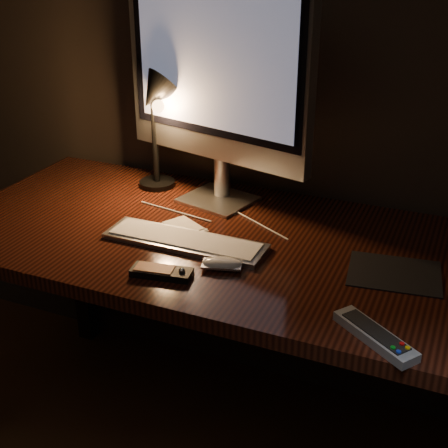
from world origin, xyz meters
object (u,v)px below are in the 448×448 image
at_px(keyboard, 185,240).
at_px(mouse, 222,265).
at_px(media_remote, 162,272).
at_px(tv_remote, 375,335).
at_px(desk, 236,267).
at_px(desk_lamp, 155,110).
at_px(monitor, 216,76).

distance_m(keyboard, mouse, 0.17).
distance_m(mouse, media_remote, 0.15).
distance_m(mouse, tv_remote, 0.43).
distance_m(keyboard, media_remote, 0.18).
bearing_deg(desk, mouse, -76.59).
bearing_deg(desk_lamp, desk, -21.32).
bearing_deg(monitor, desk, -34.81).
bearing_deg(desk_lamp, media_remote, -57.68).
bearing_deg(desk, desk_lamp, 155.63).
bearing_deg(desk, tv_remote, -39.53).
bearing_deg(desk, monitor, 131.17).
relative_size(monitor, desk_lamp, 1.67).
height_order(desk, mouse, mouse).
distance_m(media_remote, tv_remote, 0.53).
relative_size(monitor, media_remote, 4.19).
xyz_separation_m(keyboard, tv_remote, (0.55, -0.23, 0.00)).
relative_size(media_remote, desk_lamp, 0.40).
xyz_separation_m(media_remote, tv_remote, (0.53, -0.06, 0.00)).
distance_m(monitor, mouse, 0.56).
distance_m(keyboard, desk_lamp, 0.46).
relative_size(monitor, mouse, 6.62).
bearing_deg(mouse, desk_lamp, 119.09).
bearing_deg(tv_remote, media_remote, -150.49).
height_order(monitor, desk_lamp, monitor).
relative_size(desk, tv_remote, 8.22).
relative_size(desk, mouse, 16.18).
xyz_separation_m(mouse, media_remote, (-0.12, -0.09, 0.00)).
bearing_deg(monitor, tv_remote, -27.73).
xyz_separation_m(mouse, desk_lamp, (-0.39, 0.38, 0.26)).
height_order(desk, monitor, monitor).
height_order(monitor, keyboard, monitor).
bearing_deg(desk_lamp, monitor, 0.94).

